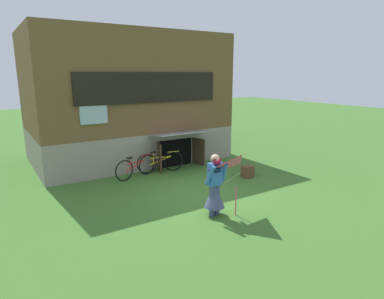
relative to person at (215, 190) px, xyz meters
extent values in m
plane|color=#3D6B28|center=(0.46, 1.53, -0.67)|extent=(60.00, 60.00, 0.00)
cube|color=gray|center=(0.46, 6.88, -0.01)|extent=(7.53, 4.69, 1.33)
cube|color=brown|center=(0.46, 6.88, 2.54)|extent=(7.53, 4.69, 3.76)
cube|color=black|center=(0.46, 4.49, 2.37)|extent=(5.39, 0.08, 1.07)
cube|color=#9EB7C6|center=(0.46, 4.51, 2.37)|extent=(5.23, 0.04, 0.95)
cube|color=#9EB7C6|center=(-1.62, 4.50, 1.79)|extent=(0.90, 0.06, 1.10)
cube|color=black|center=(1.46, 4.52, -0.15)|extent=(1.40, 0.03, 1.05)
cube|color=#3D2B1E|center=(0.61, 4.23, -0.15)|extent=(0.29, 0.68, 1.05)
cube|color=#3D2B1E|center=(2.31, 4.23, -0.15)|extent=(0.19, 0.70, 1.05)
cube|color=gray|center=(1.46, 3.98, 0.71)|extent=(2.34, 1.09, 0.18)
cylinder|color=#474C75|center=(-0.08, 0.00, -0.27)|extent=(0.14, 0.14, 0.81)
cylinder|color=#474C75|center=(0.08, 0.00, -0.27)|extent=(0.14, 0.14, 0.81)
cone|color=#474C75|center=(0.00, 0.00, -0.15)|extent=(0.52, 0.52, 0.61)
cube|color=#3366B7|center=(0.00, 0.00, 0.42)|extent=(0.34, 0.20, 0.57)
cylinder|color=#3366B7|center=(-0.22, -0.10, 0.45)|extent=(0.17, 0.32, 0.53)
cylinder|color=#3366B7|center=(0.22, -0.10, 0.45)|extent=(0.17, 0.32, 0.53)
cube|color=maroon|center=(0.00, -0.06, 0.66)|extent=(0.20, 0.08, 0.36)
sphere|color=#D8AD8E|center=(0.00, 0.00, 0.82)|extent=(0.22, 0.22, 0.22)
pyramid|color=#E54C7F|center=(0.37, -0.56, 0.60)|extent=(0.91, 0.73, 0.52)
cylinder|color=beige|center=(0.35, -0.25, 0.32)|extent=(0.01, 0.60, 0.44)
cylinder|color=#E54C7F|center=(0.45, -0.30, -0.28)|extent=(0.03, 0.03, 0.78)
torus|color=black|center=(1.05, 3.98, -0.31)|extent=(0.73, 0.19, 0.74)
torus|color=black|center=(0.07, 4.19, -0.31)|extent=(0.73, 0.19, 0.74)
cylinder|color=gold|center=(0.56, 4.08, -0.11)|extent=(0.74, 0.19, 0.04)
cylinder|color=gold|center=(0.56, 4.08, -0.24)|extent=(0.81, 0.20, 0.30)
cylinder|color=gold|center=(0.32, 4.14, -0.11)|extent=(0.04, 0.04, 0.42)
cube|color=black|center=(0.32, 4.14, 0.09)|extent=(0.20, 0.08, 0.05)
cylinder|color=gold|center=(1.05, 3.98, 0.06)|extent=(0.44, 0.12, 0.03)
torus|color=black|center=(0.03, 4.10, -0.31)|extent=(0.71, 0.23, 0.73)
torus|color=black|center=(-0.92, 3.84, -0.31)|extent=(0.71, 0.23, 0.73)
cylinder|color=red|center=(-0.45, 3.97, -0.12)|extent=(0.72, 0.23, 0.04)
cylinder|color=red|center=(-0.45, 3.97, -0.24)|extent=(0.79, 0.25, 0.29)
cylinder|color=red|center=(-0.69, 3.90, -0.12)|extent=(0.04, 0.04, 0.41)
cube|color=black|center=(-0.69, 3.90, 0.08)|extent=(0.20, 0.08, 0.05)
cylinder|color=red|center=(0.03, 4.10, 0.05)|extent=(0.43, 0.14, 0.03)
cube|color=brown|center=(2.84, 1.92, -0.47)|extent=(0.37, 0.31, 0.40)
camera|label=1|loc=(-4.70, -6.28, 2.87)|focal=30.77mm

